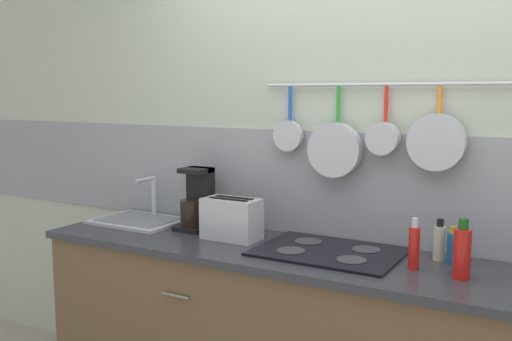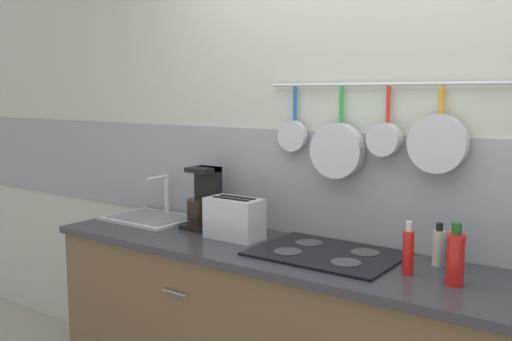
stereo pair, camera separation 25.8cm
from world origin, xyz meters
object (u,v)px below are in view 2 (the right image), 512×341
object	(u,v)px
bottle_vinegar	(408,251)
bottle_cooking_wine	(439,247)
bottle_hot_sauce	(455,258)
coffee_maker	(204,203)
bottle_sesame_oil	(451,253)
toaster	(234,218)

from	to	relation	value
bottle_vinegar	bottle_cooking_wine	size ratio (longest dim) A/B	1.19
bottle_cooking_wine	bottle_hot_sauce	bearing A→B (deg)	-58.64
coffee_maker	bottle_sesame_oil	size ratio (longest dim) A/B	2.01
coffee_maker	bottle_vinegar	bearing A→B (deg)	-6.73
toaster	bottle_hot_sauce	distance (m)	1.08
toaster	bottle_hot_sauce	bearing A→B (deg)	-3.73
bottle_vinegar	bottle_hot_sauce	size ratio (longest dim) A/B	0.90
bottle_vinegar	bottle_sesame_oil	distance (m)	0.19
bottle_cooking_wine	bottle_sesame_oil	bearing A→B (deg)	-31.99
bottle_cooking_wine	bottle_hot_sauce	world-z (taller)	bottle_hot_sauce
toaster	bottle_cooking_wine	xyz separation A→B (m)	(0.95, 0.14, -0.02)
toaster	bottle_hot_sauce	world-z (taller)	bottle_hot_sauce
bottle_vinegar	bottle_hot_sauce	distance (m)	0.19
bottle_hot_sauce	bottle_cooking_wine	bearing A→B (deg)	121.36
bottle_vinegar	bottle_sesame_oil	size ratio (longest dim) A/B	1.32
coffee_maker	toaster	world-z (taller)	coffee_maker
coffee_maker	bottle_cooking_wine	distance (m)	1.22
bottle_vinegar	bottle_hot_sauce	world-z (taller)	bottle_hot_sauce
toaster	bottle_vinegar	bearing A→B (deg)	-3.16
bottle_sesame_oil	bottle_cooking_wine	bearing A→B (deg)	148.01
coffee_maker	bottle_cooking_wine	xyz separation A→B (m)	(1.21, 0.05, -0.05)
bottle_sesame_oil	bottle_hot_sauce	distance (m)	0.19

